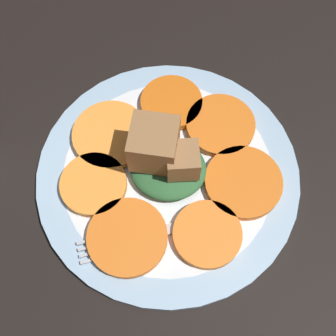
# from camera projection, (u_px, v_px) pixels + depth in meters

# --- Properties ---
(table_slab) EXTENTS (1.20, 1.20, 0.02)m
(table_slab) POSITION_uv_depth(u_px,v_px,m) (168.00, 179.00, 0.48)
(table_slab) COLOR black
(table_slab) RESTS_ON ground
(plate) EXTENTS (0.29, 0.29, 0.01)m
(plate) POSITION_uv_depth(u_px,v_px,m) (168.00, 174.00, 0.47)
(plate) COLOR #99B7D1
(plate) RESTS_ON table_slab
(carrot_slice_0) EXTENTS (0.08, 0.08, 0.01)m
(carrot_slice_0) POSITION_uv_depth(u_px,v_px,m) (127.00, 237.00, 0.43)
(carrot_slice_0) COLOR orange
(carrot_slice_0) RESTS_ON plate
(carrot_slice_1) EXTENTS (0.07, 0.07, 0.01)m
(carrot_slice_1) POSITION_uv_depth(u_px,v_px,m) (207.00, 234.00, 0.43)
(carrot_slice_1) COLOR orange
(carrot_slice_1) RESTS_ON plate
(carrot_slice_2) EXTENTS (0.08, 0.08, 0.01)m
(carrot_slice_2) POSITION_uv_depth(u_px,v_px,m) (244.00, 179.00, 0.45)
(carrot_slice_2) COLOR orange
(carrot_slice_2) RESTS_ON plate
(carrot_slice_3) EXTENTS (0.08, 0.08, 0.01)m
(carrot_slice_3) POSITION_uv_depth(u_px,v_px,m) (220.00, 125.00, 0.48)
(carrot_slice_3) COLOR orange
(carrot_slice_3) RESTS_ON plate
(carrot_slice_4) EXTENTS (0.07, 0.07, 0.01)m
(carrot_slice_4) POSITION_uv_depth(u_px,v_px,m) (171.00, 103.00, 0.49)
(carrot_slice_4) COLOR #D66115
(carrot_slice_4) RESTS_ON plate
(carrot_slice_5) EXTENTS (0.09, 0.09, 0.01)m
(carrot_slice_5) POSITION_uv_depth(u_px,v_px,m) (110.00, 135.00, 0.47)
(carrot_slice_5) COLOR orange
(carrot_slice_5) RESTS_ON plate
(carrot_slice_6) EXTENTS (0.07, 0.07, 0.01)m
(carrot_slice_6) POSITION_uv_depth(u_px,v_px,m) (94.00, 184.00, 0.45)
(carrot_slice_6) COLOR orange
(carrot_slice_6) RESTS_ON plate
(center_pile) EXTENTS (0.08, 0.08, 0.07)m
(center_pile) POSITION_uv_depth(u_px,v_px,m) (163.00, 155.00, 0.44)
(center_pile) COLOR #2D6033
(center_pile) RESTS_ON plate
(fork) EXTENTS (0.16, 0.09, 0.00)m
(fork) POSITION_uv_depth(u_px,v_px,m) (156.00, 233.00, 0.43)
(fork) COLOR #B2B2B7
(fork) RESTS_ON plate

